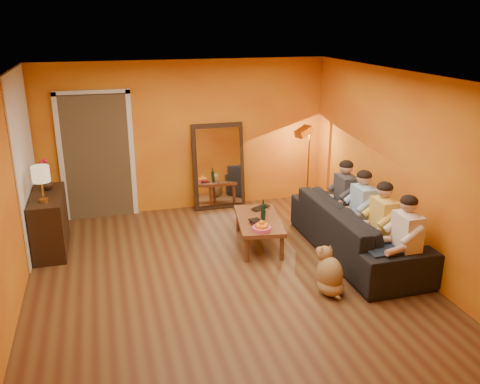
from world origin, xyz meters
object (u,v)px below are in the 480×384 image
object	(u,v)px
table_lamp	(42,184)
wine_bottle	(263,210)
person_far_left	(406,242)
person_mid_right	(363,211)
person_mid_left	(383,225)
tumbler	(264,212)
mirror_frame	(218,166)
vase	(47,184)
coffee_table	(259,232)
sideboard	(50,222)
dog	(330,270)
floor_lamp	(308,168)
sofa	(357,230)
person_far_right	(345,199)
laptop	(263,209)

from	to	relation	value
table_lamp	wine_bottle	world-z (taller)	table_lamp
person_far_left	person_mid_right	distance (m)	1.10
person_mid_left	tumbler	world-z (taller)	person_mid_left
mirror_frame	table_lamp	world-z (taller)	mirror_frame
tumbler	vase	world-z (taller)	vase
coffee_table	sideboard	bearing A→B (deg)	176.57
sideboard	dog	distance (m)	4.08
coffee_table	person_mid_left	bearing A→B (deg)	-29.86
person_far_left	person_mid_left	xyz separation A→B (m)	(0.00, 0.55, 0.00)
floor_lamp	sofa	bearing A→B (deg)	-115.48
table_lamp	vase	bearing A→B (deg)	90.00
sofa	person_mid_left	xyz separation A→B (m)	(0.13, -0.45, 0.23)
table_lamp	person_far_right	size ratio (longest dim) A/B	0.42
coffee_table	floor_lamp	xyz separation A→B (m)	(1.36, 1.36, 0.51)
table_lamp	wine_bottle	size ratio (longest dim) A/B	1.65
coffee_table	sofa	bearing A→B (deg)	-19.07
person_far_right	vase	distance (m)	4.48
person_mid_left	vase	world-z (taller)	person_mid_left
table_lamp	laptop	distance (m)	3.24
mirror_frame	tumbler	world-z (taller)	mirror_frame
mirror_frame	dog	distance (m)	3.42
coffee_table	laptop	bearing A→B (deg)	72.06
sofa	person_mid_right	size ratio (longest dim) A/B	2.12
mirror_frame	wine_bottle	distance (m)	1.83
sideboard	tumbler	bearing A→B (deg)	-10.09
table_lamp	person_mid_right	world-z (taller)	table_lamp
sofa	dog	bearing A→B (deg)	137.18
sideboard	sofa	world-z (taller)	sideboard
floor_lamp	sideboard	bearing A→B (deg)	166.35
table_lamp	person_far_left	size ratio (longest dim) A/B	0.42
sideboard	laptop	world-z (taller)	sideboard
person_mid_left	wine_bottle	xyz separation A→B (m)	(-1.34, 1.08, -0.03)
coffee_table	laptop	xyz separation A→B (m)	(0.18, 0.35, 0.22)
laptop	vase	world-z (taller)	vase
tumbler	sofa	bearing A→B (deg)	-35.07
mirror_frame	person_mid_left	size ratio (longest dim) A/B	1.25
coffee_table	person_mid_right	size ratio (longest dim) A/B	1.00
sofa	laptop	size ratio (longest dim) A/B	7.64
person_mid_left	tumbler	xyz separation A→B (m)	(-1.27, 1.25, -0.15)
dog	person_mid_left	size ratio (longest dim) A/B	0.49
laptop	floor_lamp	bearing A→B (deg)	9.90
sofa	tumbler	world-z (taller)	sofa
mirror_frame	coffee_table	xyz separation A→B (m)	(0.19, -1.75, -0.55)
vase	wine_bottle	bearing A→B (deg)	-17.77
dog	vase	world-z (taller)	vase
mirror_frame	dog	xyz separation A→B (m)	(0.62, -3.33, -0.46)
wine_bottle	vase	bearing A→B (deg)	162.23
floor_lamp	person_far_left	distance (m)	3.04
sofa	person_far_left	distance (m)	1.03
table_lamp	laptop	size ratio (longest dim) A/B	1.51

